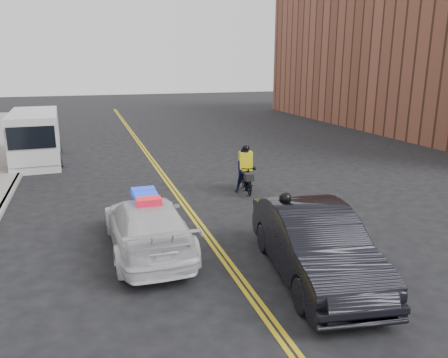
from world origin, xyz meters
TOP-DOWN VIEW (x-y plane):
  - ground at (0.00, 0.00)m, footprint 120.00×120.00m
  - center_line_left at (-0.08, 8.00)m, footprint 0.10×60.00m
  - center_line_right at (0.08, 8.00)m, footprint 0.10×60.00m
  - curb at (-6.00, 8.00)m, footprint 0.20×60.00m
  - building_across at (22.00, 18.00)m, footprint 12.00×30.00m
  - police_cruiser at (-1.76, 1.01)m, footprint 2.05×4.90m
  - dark_sedan at (1.68, -1.64)m, footprint 2.43×5.22m
  - cargo_van at (-5.49, 13.30)m, footprint 2.50×6.02m
  - cyclist_near at (1.23, -0.97)m, footprint 1.25×2.04m
  - cyclist_far at (2.57, 5.26)m, footprint 0.91×1.88m

SIDE VIEW (x-z plane):
  - ground at x=0.00m, z-range 0.00..0.00m
  - center_line_left at x=-0.08m, z-range 0.00..0.01m
  - center_line_right at x=0.08m, z-range 0.00..0.01m
  - curb at x=-6.00m, z-range 0.00..0.15m
  - cyclist_near at x=1.23m, z-range -0.29..1.61m
  - police_cruiser at x=-1.76m, z-range -0.07..1.50m
  - cyclist_far at x=2.57m, z-range -0.20..1.65m
  - dark_sedan at x=1.68m, z-range 0.00..1.66m
  - cargo_van at x=-5.49m, z-range -0.03..2.45m
  - building_across at x=22.00m, z-range 0.00..11.00m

